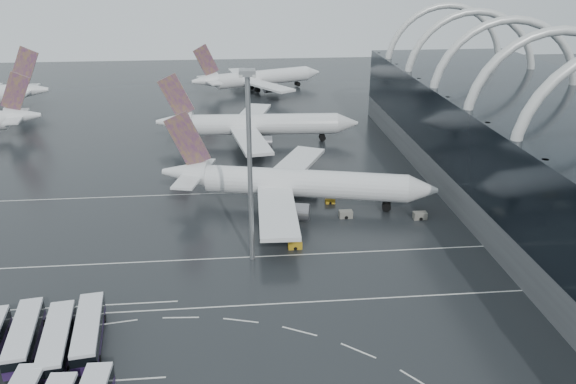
{
  "coord_description": "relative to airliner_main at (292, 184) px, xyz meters",
  "views": [
    {
      "loc": [
        -0.57,
        -69.9,
        45.88
      ],
      "look_at": [
        8.2,
        22.61,
        7.0
      ],
      "focal_mm": 35.0,
      "sensor_mm": 36.0,
      "label": 1
    }
  ],
  "objects": [
    {
      "name": "airliner_gate_b",
      "position": [
        -5.62,
        42.62,
        0.02
      ],
      "size": [
        53.84,
        48.42,
        18.71
      ],
      "rotation": [
        0.0,
        0.0,
        -0.05
      ],
      "color": "white",
      "rests_on": "ground"
    },
    {
      "name": "gse_cart_belly_d",
      "position": [
        23.65,
        -8.69,
        -3.98
      ],
      "size": [
        2.49,
        1.47,
        1.36
      ],
      "primitive_type": "cube",
      "color": "slate",
      "rests_on": "ground"
    },
    {
      "name": "ground",
      "position": [
        -9.85,
        -32.44,
        -4.66
      ],
      "size": [
        420.0,
        420.0,
        0.0
      ],
      "primitive_type": "plane",
      "color": "black",
      "rests_on": "ground"
    },
    {
      "name": "gse_cart_belly_c",
      "position": [
        -1.22,
        -18.09,
        -4.02
      ],
      "size": [
        2.34,
        1.38,
        1.28
      ],
      "primitive_type": "cube",
      "color": "#C09019",
      "rests_on": "ground"
    },
    {
      "name": "lane_marking_far",
      "position": [
        -9.85,
        7.56,
        -4.65
      ],
      "size": [
        120.0,
        0.25,
        0.01
      ],
      "primitive_type": "cube",
      "color": "silver",
      "rests_on": "ground"
    },
    {
      "name": "bus_row_near_d",
      "position": [
        -30.2,
        -41.03,
        -2.84
      ],
      "size": [
        4.79,
        13.75,
        3.32
      ],
      "rotation": [
        0.0,
        0.0,
        1.7
      ],
      "color": "#20133E",
      "rests_on": "ground"
    },
    {
      "name": "gse_cart_belly_e",
      "position": [
        7.85,
        0.23,
        -4.13
      ],
      "size": [
        1.93,
        1.14,
        1.06
      ],
      "primitive_type": "cube",
      "color": "#C09019",
      "rests_on": "ground"
    },
    {
      "name": "bus_row_near_b",
      "position": [
        -38.06,
        -41.19,
        -2.9
      ],
      "size": [
        4.77,
        13.31,
        3.21
      ],
      "rotation": [
        0.0,
        0.0,
        1.72
      ],
      "color": "#20133E",
      "rests_on": "ground"
    },
    {
      "name": "floodlight_mast",
      "position": [
        -8.62,
        -21.04,
        14.86
      ],
      "size": [
        2.38,
        2.38,
        31.03
      ],
      "color": "gray",
      "rests_on": "ground"
    },
    {
      "name": "bus_bay_line_north",
      "position": [
        -33.85,
        -32.44,
        -4.65
      ],
      "size": [
        28.0,
        0.25,
        0.01
      ],
      "primitive_type": "cube",
      "color": "silver",
      "rests_on": "ground"
    },
    {
      "name": "gse_cart_belly_b",
      "position": [
        9.71,
        -6.77,
        -3.97
      ],
      "size": [
        2.51,
        1.49,
        1.37
      ],
      "primitive_type": "cube",
      "color": "slate",
      "rests_on": "ground"
    },
    {
      "name": "lane_marking_mid",
      "position": [
        -9.85,
        -20.44,
        -4.65
      ],
      "size": [
        120.0,
        0.25,
        0.01
      ],
      "primitive_type": "cube",
      "color": "silver",
      "rests_on": "ground"
    },
    {
      "name": "lane_marking_near",
      "position": [
        -9.85,
        -34.44,
        -4.65
      ],
      "size": [
        120.0,
        0.25,
        0.01
      ],
      "primitive_type": "cube",
      "color": "silver",
      "rests_on": "ground"
    },
    {
      "name": "airliner_gate_c",
      "position": [
        -2.48,
        105.18,
        -0.06
      ],
      "size": [
        49.69,
        45.34,
        18.38
      ],
      "rotation": [
        0.0,
        0.0,
        0.38
      ],
      "color": "white",
      "rests_on": "ground"
    },
    {
      "name": "airliner_main",
      "position": [
        0.0,
        0.0,
        0.0
      ],
      "size": [
        54.45,
        47.03,
        18.6
      ],
      "rotation": [
        0.0,
        0.0,
        -0.24
      ],
      "color": "white",
      "rests_on": "ground"
    },
    {
      "name": "bus_row_near_c",
      "position": [
        -33.65,
        -42.69,
        -2.83
      ],
      "size": [
        4.81,
        13.76,
        3.32
      ],
      "rotation": [
        0.0,
        0.0,
        1.71
      ],
      "color": "#20133E",
      "rests_on": "ground"
    }
  ]
}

